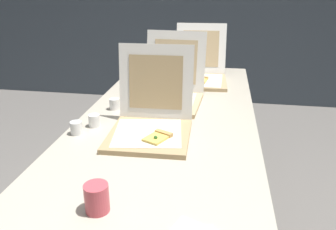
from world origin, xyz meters
name	(u,v)px	position (x,y,z in m)	size (l,w,h in m)	color
table	(169,123)	(0.00, 0.56, 0.70)	(0.87, 2.03, 0.75)	#BCB29E
pizza_box_front	(151,123)	(-0.04, 0.32, 0.80)	(0.37, 0.41, 0.37)	tan
pizza_box_middle	(170,93)	(-0.03, 0.75, 0.80)	(0.38, 0.44, 0.37)	tan
pizza_box_back	(200,74)	(0.11, 1.19, 0.80)	(0.38, 0.50, 0.35)	tan
cup_white_near_left	(76,128)	(-0.37, 0.26, 0.78)	(0.05, 0.05, 0.06)	white
cup_white_far	(141,86)	(-0.24, 0.92, 0.78)	(0.05, 0.05, 0.06)	white
cup_white_mid	(114,104)	(-0.30, 0.59, 0.78)	(0.05, 0.05, 0.06)	white
cup_white_near_center	(94,121)	(-0.32, 0.35, 0.78)	(0.05, 0.05, 0.06)	white
cup_printed_front	(97,198)	(-0.09, -0.24, 0.79)	(0.07, 0.07, 0.09)	#D14C56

